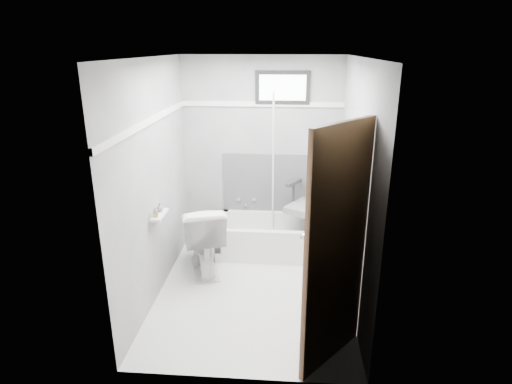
# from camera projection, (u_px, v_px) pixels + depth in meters

# --- Properties ---
(floor) EXTENTS (2.60, 2.60, 0.00)m
(floor) POSITION_uv_depth(u_px,v_px,m) (254.00, 290.00, 4.61)
(floor) COLOR white
(floor) RESTS_ON ground
(ceiling) EXTENTS (2.60, 2.60, 0.00)m
(ceiling) POSITION_uv_depth(u_px,v_px,m) (253.00, 57.00, 3.83)
(ceiling) COLOR silver
(ceiling) RESTS_ON floor
(wall_back) EXTENTS (2.00, 0.02, 2.40)m
(wall_back) POSITION_uv_depth(u_px,v_px,m) (262.00, 153.00, 5.45)
(wall_back) COLOR slate
(wall_back) RESTS_ON floor
(wall_front) EXTENTS (2.00, 0.02, 2.40)m
(wall_front) POSITION_uv_depth(u_px,v_px,m) (238.00, 241.00, 3.00)
(wall_front) COLOR slate
(wall_front) RESTS_ON floor
(wall_left) EXTENTS (0.02, 2.60, 2.40)m
(wall_left) POSITION_uv_depth(u_px,v_px,m) (154.00, 182.00, 4.30)
(wall_left) COLOR slate
(wall_left) RESTS_ON floor
(wall_right) EXTENTS (0.02, 2.60, 2.40)m
(wall_right) POSITION_uv_depth(u_px,v_px,m) (356.00, 187.00, 4.15)
(wall_right) COLOR slate
(wall_right) RESTS_ON floor
(bathtub) EXTENTS (1.50, 0.70, 0.42)m
(bathtub) POSITION_uv_depth(u_px,v_px,m) (278.00, 237.00, 5.41)
(bathtub) COLOR white
(bathtub) RESTS_ON floor
(office_chair) EXTENTS (0.88, 0.88, 1.11)m
(office_chair) POSITION_uv_depth(u_px,v_px,m) (313.00, 202.00, 5.25)
(office_chair) COLOR slate
(office_chair) RESTS_ON bathtub
(toilet) EXTENTS (0.69, 0.93, 0.82)m
(toilet) POSITION_uv_depth(u_px,v_px,m) (203.00, 238.00, 4.91)
(toilet) COLOR white
(toilet) RESTS_ON floor
(door) EXTENTS (0.78, 0.78, 2.00)m
(door) POSITION_uv_depth(u_px,v_px,m) (377.00, 270.00, 3.01)
(door) COLOR #54301F
(door) RESTS_ON floor
(window) EXTENTS (0.66, 0.04, 0.40)m
(window) POSITION_uv_depth(u_px,v_px,m) (283.00, 88.00, 5.15)
(window) COLOR black
(window) RESTS_ON wall_back
(backerboard) EXTENTS (1.50, 0.02, 0.78)m
(backerboard) POSITION_uv_depth(u_px,v_px,m) (281.00, 184.00, 5.55)
(backerboard) COLOR #4C4C4F
(backerboard) RESTS_ON wall_back
(trim_back) EXTENTS (2.00, 0.02, 0.06)m
(trim_back) POSITION_uv_depth(u_px,v_px,m) (262.00, 104.00, 5.24)
(trim_back) COLOR white
(trim_back) RESTS_ON wall_back
(trim_left) EXTENTS (0.02, 2.60, 0.06)m
(trim_left) POSITION_uv_depth(u_px,v_px,m) (151.00, 120.00, 4.09)
(trim_left) COLOR white
(trim_left) RESTS_ON wall_left
(pole) EXTENTS (0.02, 0.34, 1.93)m
(pole) POSITION_uv_depth(u_px,v_px,m) (273.00, 170.00, 5.26)
(pole) COLOR silver
(pole) RESTS_ON bathtub
(shelf) EXTENTS (0.10, 0.32, 0.02)m
(shelf) POSITION_uv_depth(u_px,v_px,m) (159.00, 215.00, 4.26)
(shelf) COLOR white
(shelf) RESTS_ON wall_left
(soap_bottle_a) EXTENTS (0.05, 0.05, 0.10)m
(soap_bottle_a) POSITION_uv_depth(u_px,v_px,m) (156.00, 212.00, 4.17)
(soap_bottle_a) COLOR #98824C
(soap_bottle_a) RESTS_ON shelf
(soap_bottle_b) EXTENTS (0.09, 0.09, 0.09)m
(soap_bottle_b) POSITION_uv_depth(u_px,v_px,m) (160.00, 207.00, 4.30)
(soap_bottle_b) COLOR slate
(soap_bottle_b) RESTS_ON shelf
(faucet) EXTENTS (0.26, 0.10, 0.16)m
(faucet) POSITION_uv_depth(u_px,v_px,m) (246.00, 201.00, 5.65)
(faucet) COLOR silver
(faucet) RESTS_ON wall_back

